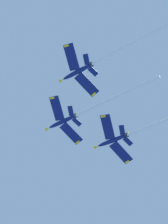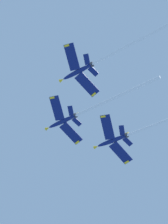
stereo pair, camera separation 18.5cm
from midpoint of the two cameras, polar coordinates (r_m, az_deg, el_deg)
jet_lead at (r=132.27m, az=-0.01°, el=0.04°), size 41.72×23.01×15.15m
jet_left_wing at (r=125.15m, az=1.66°, el=7.49°), size 40.19×22.06×15.34m
jet_right_wing at (r=130.62m, az=7.44°, el=-3.14°), size 41.97×23.73×16.22m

